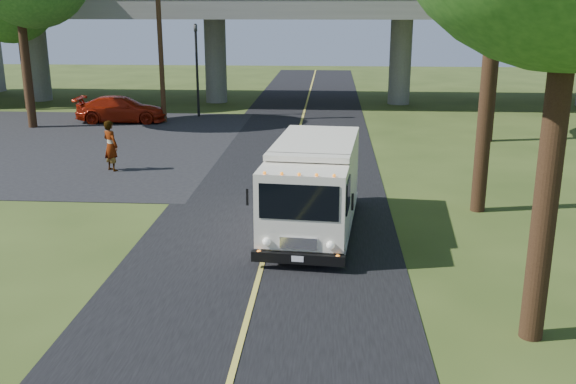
# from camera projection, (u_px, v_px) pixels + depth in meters

# --- Properties ---
(ground) EXTENTS (120.00, 120.00, 0.00)m
(ground) POSITION_uv_depth(u_px,v_px,m) (238.00, 354.00, 11.67)
(ground) COLOR #304117
(ground) RESTS_ON ground
(road) EXTENTS (7.00, 90.00, 0.02)m
(road) POSITION_uv_depth(u_px,v_px,m) (281.00, 197.00, 21.25)
(road) COLOR black
(road) RESTS_ON ground
(parking_lot) EXTENTS (16.00, 18.00, 0.01)m
(parking_lot) POSITION_uv_depth(u_px,v_px,m) (57.00, 144.00, 29.63)
(parking_lot) COLOR black
(parking_lot) RESTS_ON ground
(lane_line) EXTENTS (0.12, 90.00, 0.01)m
(lane_line) POSITION_uv_depth(u_px,v_px,m) (281.00, 197.00, 21.24)
(lane_line) COLOR gold
(lane_line) RESTS_ON road
(overpass) EXTENTS (54.00, 10.00, 7.30)m
(overpass) POSITION_uv_depth(u_px,v_px,m) (307.00, 32.00, 41.08)
(overpass) COLOR slate
(overpass) RESTS_ON ground
(traffic_signal) EXTENTS (0.18, 0.22, 5.20)m
(traffic_signal) POSITION_uv_depth(u_px,v_px,m) (197.00, 60.00, 36.09)
(traffic_signal) COLOR black
(traffic_signal) RESTS_ON ground
(utility_pole) EXTENTS (1.60, 0.26, 9.00)m
(utility_pole) POSITION_uv_depth(u_px,v_px,m) (160.00, 36.00, 33.89)
(utility_pole) COLOR #472D19
(utility_pole) RESTS_ON ground
(step_van) EXTENTS (2.74, 6.17, 2.52)m
(step_van) POSITION_uv_depth(u_px,v_px,m) (313.00, 184.00, 17.67)
(step_van) COLOR silver
(step_van) RESTS_ON ground
(red_sedan) EXTENTS (4.98, 2.28, 1.41)m
(red_sedan) POSITION_uv_depth(u_px,v_px,m) (122.00, 109.00, 35.05)
(red_sedan) COLOR maroon
(red_sedan) RESTS_ON ground
(pedestrian) EXTENTS (0.86, 0.81, 1.96)m
(pedestrian) POSITION_uv_depth(u_px,v_px,m) (111.00, 146.00, 24.45)
(pedestrian) COLOR gray
(pedestrian) RESTS_ON ground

